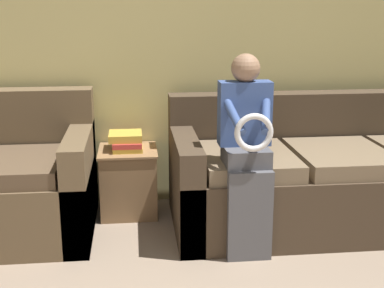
{
  "coord_description": "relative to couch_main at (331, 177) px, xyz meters",
  "views": [
    {
      "loc": [
        -0.17,
        -1.23,
        1.54
      ],
      "look_at": [
        0.16,
        1.71,
        0.76
      ],
      "focal_mm": 50.0,
      "sensor_mm": 36.0,
      "label": 1
    }
  ],
  "objects": [
    {
      "name": "couch_main",
      "position": [
        0.0,
        0.0,
        0.0
      ],
      "size": [
        2.28,
        0.99,
        0.89
      ],
      "color": "#473828",
      "rests_on": "ground_plane"
    },
    {
      "name": "wall_back",
      "position": [
        -1.23,
        0.59,
        0.95
      ],
      "size": [
        6.92,
        0.06,
        2.55
      ],
      "color": "#DBCC7F",
      "rests_on": "ground_plane"
    },
    {
      "name": "child_left_seated",
      "position": [
        -0.72,
        -0.42,
        0.36
      ],
      "size": [
        0.33,
        0.38,
        1.25
      ],
      "color": "#56565B",
      "rests_on": "ground_plane"
    },
    {
      "name": "side_shelf",
      "position": [
        -1.46,
        0.31,
        -0.07
      ],
      "size": [
        0.43,
        0.45,
        0.49
      ],
      "color": "olive",
      "rests_on": "ground_plane"
    },
    {
      "name": "book_stack",
      "position": [
        -1.46,
        0.32,
        0.23
      ],
      "size": [
        0.24,
        0.29,
        0.12
      ],
      "color": "gold",
      "rests_on": "side_shelf"
    }
  ]
}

